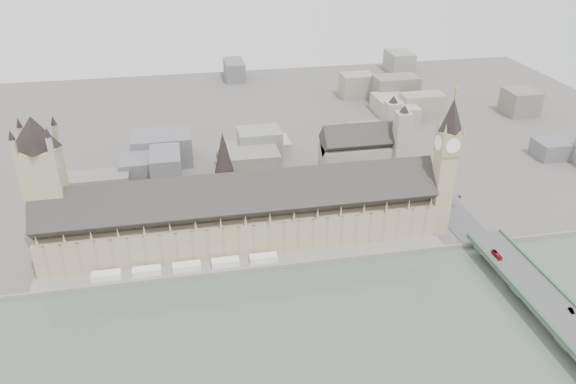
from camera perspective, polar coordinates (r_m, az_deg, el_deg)
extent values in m
plane|color=#595651|center=(378.64, -4.16, -6.76)|extent=(900.00, 900.00, 0.00)
cube|color=slate|center=(365.59, -3.87, -7.89)|extent=(600.00, 1.50, 3.00)
cube|color=slate|center=(371.95, -4.02, -7.29)|extent=(270.00, 15.00, 2.00)
cube|color=white|center=(373.62, -18.00, -8.06)|extent=(18.00, 7.00, 4.00)
cube|color=white|center=(370.60, -14.15, -7.78)|extent=(18.00, 7.00, 4.00)
cube|color=white|center=(369.27, -10.26, -7.45)|extent=(18.00, 7.00, 4.00)
cube|color=white|center=(369.62, -6.37, -7.09)|extent=(18.00, 7.00, 4.00)
cube|color=white|center=(371.65, -2.51, -6.70)|extent=(18.00, 7.00, 4.00)
cube|color=tan|center=(388.47, -4.61, -3.59)|extent=(265.00, 40.00, 25.00)
cube|color=#2A2826|center=(377.16, -4.74, -0.67)|extent=(265.00, 40.73, 40.73)
cube|color=tan|center=(405.02, 15.26, -0.16)|extent=(12.00, 12.00, 62.00)
cube|color=gray|center=(388.79, 15.97, 4.92)|extent=(14.00, 14.00, 16.00)
cylinder|color=white|center=(392.01, 16.92, 4.97)|extent=(0.60, 10.00, 10.00)
cylinder|color=white|center=(385.69, 15.01, 4.86)|extent=(0.60, 10.00, 10.00)
cylinder|color=white|center=(394.70, 15.53, 5.33)|extent=(10.00, 0.60, 10.00)
cylinder|color=white|center=(382.94, 16.43, 4.49)|extent=(10.00, 0.60, 10.00)
cone|color=black|center=(382.09, 16.35, 7.53)|extent=(17.00, 17.00, 22.00)
cylinder|color=gold|center=(377.68, 16.63, 9.52)|extent=(1.00, 1.00, 6.00)
sphere|color=gold|center=(376.65, 16.70, 10.02)|extent=(2.00, 2.00, 2.00)
cone|color=gray|center=(392.74, 16.66, 6.95)|extent=(2.40, 2.40, 8.00)
cone|color=gray|center=(387.05, 14.93, 6.88)|extent=(2.40, 2.40, 8.00)
cone|color=gray|center=(382.08, 17.50, 6.24)|extent=(2.40, 2.40, 8.00)
cone|color=gray|center=(376.23, 15.74, 6.15)|extent=(2.40, 2.40, 8.00)
cube|color=tan|center=(389.10, -23.00, -1.22)|extent=(23.00, 23.00, 80.00)
cone|color=black|center=(369.24, -24.44, 5.57)|extent=(30.00, 30.00, 20.00)
cylinder|color=gray|center=(378.01, -6.40, 0.68)|extent=(12.00, 12.00, 20.00)
cone|color=black|center=(367.67, -6.59, 4.00)|extent=(13.00, 13.00, 28.00)
cube|color=#474749|center=(362.63, 24.60, -10.46)|extent=(25.00, 325.00, 10.25)
cube|color=gray|center=(471.22, 7.02, 2.88)|extent=(60.00, 28.00, 34.00)
cube|color=#2A2826|center=(462.38, 7.18, 5.35)|extent=(60.00, 28.28, 28.28)
cube|color=gray|center=(485.80, 10.32, 5.36)|extent=(12.00, 12.00, 64.00)
cube|color=gray|center=(465.39, 11.34, 4.23)|extent=(12.00, 12.00, 64.00)
imported|color=#A71322|center=(384.74, 20.44, -6.00)|extent=(2.32, 9.88, 2.75)
imported|color=gray|center=(355.39, 26.85, -10.68)|extent=(2.58, 5.06, 1.59)
imported|color=gray|center=(448.90, 17.06, -0.43)|extent=(2.91, 4.87, 1.32)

